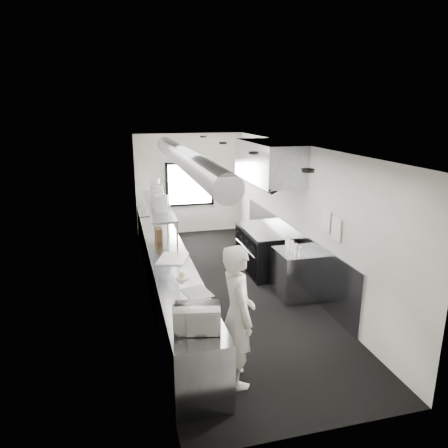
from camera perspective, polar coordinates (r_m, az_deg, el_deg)
floor at (r=8.45m, az=0.24°, el=-8.64°), size 3.00×8.00×0.01m
ceiling at (r=7.73m, az=0.26°, el=10.62°), size 3.00×8.00×0.01m
wall_back at (r=11.80m, az=-4.71°, el=5.47°), size 3.00×0.02×2.80m
wall_front at (r=4.48m, az=13.67°, el=-12.51°), size 3.00×0.02×2.80m
wall_left at (r=7.75m, az=-10.54°, el=-0.18°), size 0.02×8.00×2.80m
wall_right at (r=8.47m, az=10.11°, el=1.21°), size 0.02×8.00×2.80m
wall_cladding at (r=8.97m, az=8.95°, el=-3.59°), size 0.03×5.50×1.10m
hvac_duct at (r=8.00m, az=-5.39°, el=8.93°), size 0.40×6.40×0.40m
service_window at (r=11.77m, az=-4.68°, el=5.44°), size 1.36×0.05×1.25m
exhaust_hood at (r=8.77m, az=6.10°, el=8.45°), size 0.81×2.20×0.88m
prep_counter at (r=7.63m, az=-7.25°, el=-7.88°), size 0.70×6.00×0.90m
pass_shelf at (r=8.71m, az=-9.05°, el=2.56°), size 0.45×3.00×0.68m
range at (r=9.19m, az=5.41°, el=-3.52°), size 0.88×1.60×0.94m
bottle_station at (r=8.03m, az=9.56°, el=-6.75°), size 0.65×0.80×0.90m
far_work_table at (r=11.10m, az=-9.74°, el=-0.40°), size 0.70×1.20×0.90m
notice_sheet_a at (r=7.37m, az=13.79°, el=0.43°), size 0.02×0.28×0.38m
notice_sheet_b at (r=7.09m, az=15.08°, el=-0.69°), size 0.02×0.28×0.38m
line_cook at (r=5.41m, az=1.87°, el=-12.39°), size 0.46×0.69×1.88m
microwave at (r=5.11m, az=-3.70°, el=-12.71°), size 0.58×0.49×0.31m
deli_tub_a at (r=5.64m, az=-6.33°, el=-11.07°), size 0.19×0.19×0.11m
deli_tub_b at (r=5.57m, az=-6.17°, el=-11.43°), size 0.19×0.19×0.11m
newspaper at (r=6.10m, az=-3.72°, el=-9.35°), size 0.45×0.51×0.01m
small_plate at (r=6.61m, az=-5.77°, el=-7.33°), size 0.21×0.21×0.02m
pastry at (r=6.59m, az=-5.78°, el=-6.93°), size 0.08×0.08×0.08m
cutting_board at (r=7.43m, az=-7.01°, el=-4.69°), size 0.66×0.75×0.02m
knife_block at (r=8.41m, az=-8.95°, el=-1.43°), size 0.13×0.25×0.27m
plate_stack_a at (r=8.02m, az=-8.61°, el=2.82°), size 0.28×0.28×0.31m
plate_stack_b at (r=8.37m, az=-9.04°, el=3.39°), size 0.26×0.26×0.32m
plate_stack_c at (r=8.90m, az=-9.22°, el=4.20°), size 0.30×0.30×0.34m
plate_stack_d at (r=9.46m, az=-9.56°, el=5.00°), size 0.31×0.31×0.39m
squeeze_bottle_a at (r=7.59m, az=10.36°, el=-3.74°), size 0.08×0.08×0.18m
squeeze_bottle_b at (r=7.69m, az=9.75°, el=-3.40°), size 0.08×0.08×0.20m
squeeze_bottle_c at (r=7.85m, az=9.31°, el=-2.98°), size 0.07×0.07×0.20m
squeeze_bottle_d at (r=7.92m, az=8.87°, el=-2.79°), size 0.08×0.08×0.19m
squeeze_bottle_e at (r=8.13m, az=8.61°, el=-2.31°), size 0.08×0.08×0.19m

